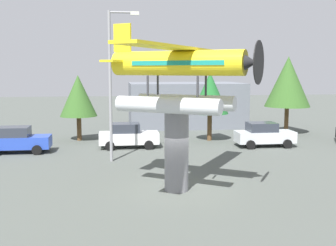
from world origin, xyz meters
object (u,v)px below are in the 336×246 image
(streetlight_primary, at_px, (113,76))
(floatplane_monument, at_px, (179,74))
(tree_center_back, at_px, (210,93))
(car_mid_white, at_px, (128,136))
(car_near_blue, at_px, (17,140))
(storefront_building, at_px, (185,104))
(display_pedestal, at_px, (176,151))
(tree_far_east, at_px, (288,82))
(tree_east, at_px, (78,96))
(car_far_silver, at_px, (264,135))

(streetlight_primary, bearing_deg, floatplane_monument, -65.96)
(tree_center_back, bearing_deg, car_mid_white, -160.68)
(car_near_blue, distance_m, car_mid_white, 7.47)
(car_mid_white, bearing_deg, tree_center_back, 19.32)
(streetlight_primary, bearing_deg, tree_center_back, 41.20)
(car_mid_white, xyz_separation_m, storefront_building, (6.07, 11.21, 1.25))
(floatplane_monument, xyz_separation_m, car_mid_white, (-1.97, 10.86, -4.46))
(display_pedestal, distance_m, car_mid_white, 10.99)
(floatplane_monument, height_order, car_mid_white, floatplane_monument)
(car_mid_white, relative_size, streetlight_primary, 0.47)
(car_near_blue, relative_size, storefront_building, 0.38)
(car_near_blue, xyz_separation_m, tree_far_east, (21.39, 5.77, 3.63))
(tree_east, height_order, tree_center_back, tree_center_back)
(display_pedestal, relative_size, streetlight_primary, 0.41)
(tree_east, relative_size, tree_center_back, 0.96)
(car_far_silver, relative_size, streetlight_primary, 0.47)
(car_far_silver, bearing_deg, floatplane_monument, -127.85)
(display_pedestal, xyz_separation_m, tree_far_east, (12.10, 15.71, 2.67))
(car_mid_white, xyz_separation_m, tree_center_back, (6.47, 2.27, 2.83))
(floatplane_monument, xyz_separation_m, tree_center_back, (4.50, 13.13, -1.62))
(car_mid_white, bearing_deg, streetlight_primary, -102.97)
(display_pedestal, height_order, storefront_building, storefront_building)
(floatplane_monument, relative_size, tree_center_back, 1.74)
(car_near_blue, relative_size, tree_center_back, 0.79)
(car_near_blue, xyz_separation_m, tree_center_back, (13.89, 3.11, 2.83))
(streetlight_primary, bearing_deg, car_near_blue, 152.12)
(car_mid_white, bearing_deg, display_pedestal, -80.23)
(display_pedestal, relative_size, tree_east, 0.71)
(display_pedestal, relative_size, car_far_silver, 0.87)
(tree_east, bearing_deg, car_near_blue, -130.01)
(display_pedestal, bearing_deg, car_near_blue, 133.03)
(car_far_silver, distance_m, storefront_building, 12.64)
(floatplane_monument, bearing_deg, tree_center_back, 103.91)
(car_far_silver, xyz_separation_m, storefront_building, (-3.72, 12.02, 1.25))
(car_near_blue, height_order, storefront_building, storefront_building)
(car_mid_white, height_order, streetlight_primary, streetlight_primary)
(storefront_building, relative_size, tree_far_east, 1.65)
(streetlight_primary, distance_m, storefront_building, 17.26)
(floatplane_monument, bearing_deg, tree_east, 144.33)
(display_pedestal, xyz_separation_m, storefront_building, (4.21, 22.00, 0.30))
(streetlight_primary, relative_size, tree_far_east, 1.34)
(tree_center_back, xyz_separation_m, tree_far_east, (7.49, 2.66, 0.79))
(car_near_blue, bearing_deg, car_mid_white, 6.48)
(storefront_building, bearing_deg, display_pedestal, -100.83)
(car_far_silver, distance_m, tree_far_east, 7.97)
(car_mid_white, xyz_separation_m, car_far_silver, (9.78, -0.81, 0.00))
(tree_far_east, bearing_deg, tree_center_back, -160.48)
(display_pedestal, bearing_deg, tree_east, 111.23)
(car_near_blue, relative_size, tree_east, 0.82)
(car_far_silver, distance_m, streetlight_primary, 12.07)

